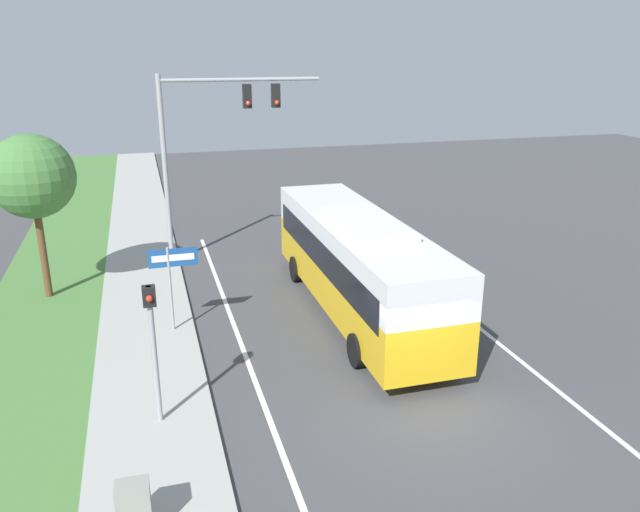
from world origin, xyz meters
TOP-DOWN VIEW (x-y plane):
  - ground_plane at (0.00, 0.00)m, footprint 80.00×80.00m
  - sidewalk at (-6.20, 0.00)m, footprint 2.80×80.00m
  - lane_divider_near at (-3.60, 0.00)m, footprint 0.14×30.00m
  - lane_divider_far at (3.60, 0.00)m, footprint 0.14×30.00m
  - bus at (0.36, 5.42)m, footprint 2.63×10.85m
  - signal_gantry at (-3.29, 12.24)m, footprint 6.21×0.41m
  - pedestrian_signal at (-6.02, 0.69)m, footprint 0.28×0.34m
  - street_sign at (-5.33, 5.54)m, footprint 1.43×0.08m
  - utility_cabinet at (-6.58, -2.73)m, footprint 0.58×0.48m
  - roadside_tree at (-9.33, 9.50)m, footprint 2.73×2.73m

SIDE VIEW (x-z plane):
  - ground_plane at x=0.00m, z-range 0.00..0.00m
  - lane_divider_near at x=-3.60m, z-range 0.00..0.01m
  - lane_divider_far at x=3.60m, z-range 0.00..0.01m
  - sidewalk at x=-6.20m, z-range 0.00..0.12m
  - utility_cabinet at x=-6.58m, z-range 0.12..1.10m
  - bus at x=0.36m, z-range 0.18..3.52m
  - street_sign at x=-5.33m, z-range 0.61..3.31m
  - pedestrian_signal at x=-6.02m, z-range 0.59..3.97m
  - roadside_tree at x=-9.33m, z-range 1.46..6.96m
  - signal_gantry at x=-3.29m, z-range 1.51..8.77m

